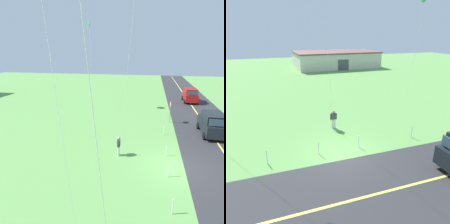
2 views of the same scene
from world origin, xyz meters
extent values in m
cube|color=#60994C|center=(0.00, 0.00, -0.05)|extent=(120.00, 120.00, 0.10)
cube|color=#2D2D30|center=(0.00, -4.00, 0.00)|extent=(120.00, 7.00, 0.00)
cube|color=#E5E04C|center=(0.00, -4.00, 0.01)|extent=(120.00, 0.16, 0.00)
cylinder|color=black|center=(5.42, -2.96, 0.34)|extent=(0.68, 0.22, 0.68)
cylinder|color=silver|center=(0.71, 4.35, 0.41)|extent=(0.16, 0.16, 0.82)
cylinder|color=silver|center=(0.89, 4.35, 0.41)|extent=(0.16, 0.16, 0.82)
cube|color=#3F3F47|center=(0.80, 4.35, 1.10)|extent=(0.36, 0.22, 0.56)
cylinder|color=#3F3F47|center=(0.56, 4.35, 1.05)|extent=(0.10, 0.10, 0.52)
cylinder|color=#3F3F47|center=(1.04, 4.35, 1.05)|extent=(0.10, 0.10, 0.52)
sphere|color=#D8AD84|center=(0.80, 4.35, 1.49)|extent=(0.22, 0.22, 0.22)
cylinder|color=silver|center=(0.07, 3.64, 7.50)|extent=(1.48, 1.43, 14.99)
cylinder|color=silver|center=(12.78, 10.09, 5.59)|extent=(1.35, 0.54, 11.19)
cube|color=beige|center=(12.04, 36.71, 1.60)|extent=(18.00, 10.00, 3.20)
cube|color=brown|center=(12.04, 36.71, 3.35)|extent=(18.36, 10.20, 0.30)
cube|color=#4C4C51|center=(12.04, 31.76, 1.10)|extent=(2.40, 0.12, 2.20)
cylinder|color=silver|center=(-4.72, 0.70, 0.45)|extent=(0.05, 0.05, 0.90)
cylinder|color=silver|center=(-1.45, 0.70, 0.45)|extent=(0.05, 0.05, 0.90)
cylinder|color=silver|center=(1.45, 0.70, 0.45)|extent=(0.05, 0.05, 0.90)
cylinder|color=silver|center=(5.89, 0.70, 0.45)|extent=(0.05, 0.05, 0.90)
camera|label=1|loc=(-13.68, 2.02, 7.87)|focal=33.07mm
camera|label=2|loc=(-4.50, -11.80, 7.69)|focal=35.30mm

